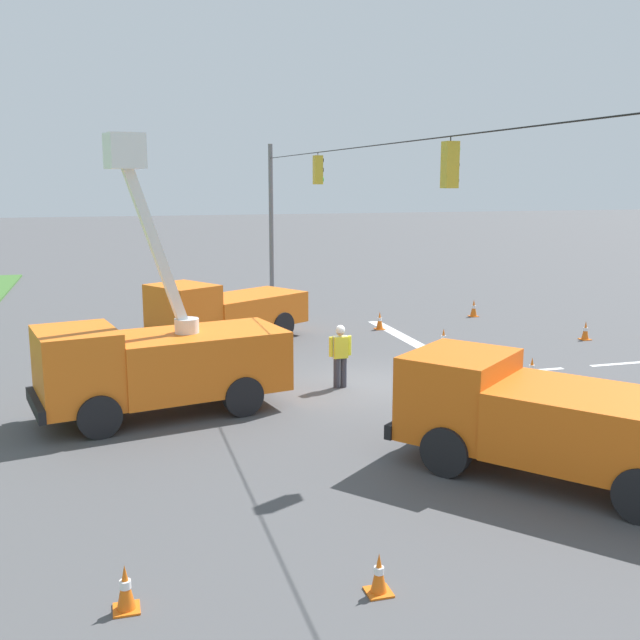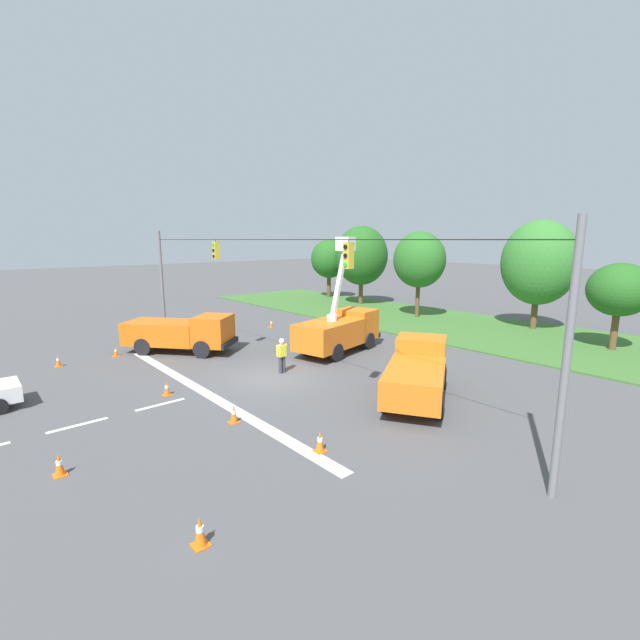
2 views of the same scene
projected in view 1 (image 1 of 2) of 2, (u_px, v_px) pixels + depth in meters
ground_plane at (369, 383)px, 21.28m from camera, size 200.00×200.00×0.00m
lane_markings at (519, 372)px, 22.56m from camera, size 17.60×15.25×0.01m
signal_gantry at (370, 234)px, 20.55m from camera, size 26.20×0.33×7.20m
utility_truck_bucket_lift at (159, 358)px, 18.25m from camera, size 3.49×6.41×6.76m
utility_truck_support_near at (223, 311)px, 26.23m from camera, size 4.95×6.19×2.27m
utility_truck_support_far at (554, 419)px, 14.38m from camera, size 6.41×5.87×2.23m
road_worker at (340, 352)px, 20.70m from camera, size 0.26×0.65×1.77m
traffic_cone_foreground_left at (125, 588)px, 10.06m from camera, size 0.36×0.36×0.66m
traffic_cone_foreground_right at (379, 574)px, 10.48m from camera, size 0.36×0.36×0.61m
traffic_cone_mid_left at (380, 321)px, 28.83m from camera, size 0.36×0.36×0.70m
traffic_cone_mid_right at (532, 369)px, 21.65m from camera, size 0.36×0.36×0.66m
traffic_cone_far_left at (585, 331)px, 26.98m from camera, size 0.36×0.36×0.68m
traffic_cone_far_right at (474, 308)px, 31.50m from camera, size 0.36×0.36×0.73m
traffic_cone_centre_line at (443, 339)px, 25.58m from camera, size 0.36×0.36×0.70m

